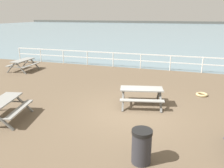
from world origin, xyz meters
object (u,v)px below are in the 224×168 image
at_px(picnic_table_near_left, 141,92).
at_px(picnic_table_far_left, 23,62).
at_px(picnic_table_near_right, 3,105).
at_px(litter_bin, 142,146).

xyz_separation_m(picnic_table_near_left, picnic_table_far_left, (-8.99, 3.78, 0.00)).
bearing_deg(picnic_table_near_left, picnic_table_near_right, -160.59).
bearing_deg(picnic_table_near_right, picnic_table_near_left, -69.92).
bearing_deg(picnic_table_far_left, picnic_table_near_left, -114.02).
height_order(picnic_table_near_right, litter_bin, litter_bin).
height_order(picnic_table_near_right, picnic_table_far_left, same).
bearing_deg(picnic_table_far_left, picnic_table_near_right, -148.24).
xyz_separation_m(picnic_table_near_right, litter_bin, (5.36, -1.02, -0.10)).
bearing_deg(picnic_table_near_right, litter_bin, -112.99).
bearing_deg(litter_bin, picnic_table_far_left, 141.49).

